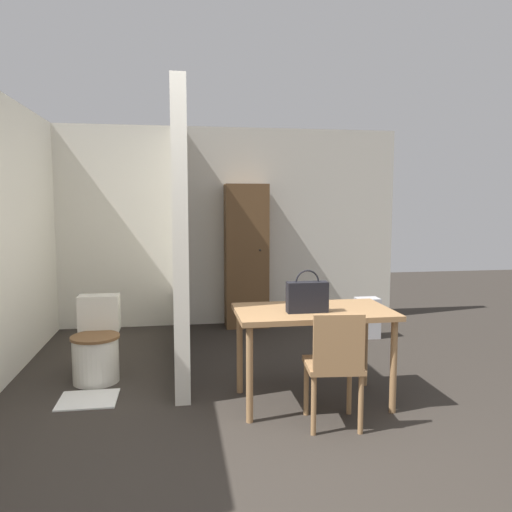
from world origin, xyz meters
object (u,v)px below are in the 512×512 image
(dining_table, at_px, (313,320))
(toilet, at_px, (97,347))
(wooden_cabinet, at_px, (246,256))
(wooden_chair, at_px, (335,364))
(handbag, at_px, (307,296))
(space_heater, at_px, (367,318))

(dining_table, relative_size, toilet, 1.66)
(toilet, relative_size, wooden_cabinet, 0.40)
(wooden_chair, bearing_deg, dining_table, 99.21)
(handbag, distance_m, space_heater, 2.28)
(dining_table, bearing_deg, space_heater, 56.91)
(wooden_chair, relative_size, wooden_cabinet, 0.46)
(wooden_chair, height_order, handbag, handbag)
(toilet, distance_m, handbag, 1.98)
(handbag, bearing_deg, wooden_cabinet, 92.28)
(space_heater, bearing_deg, wooden_chair, -116.65)
(dining_table, height_order, handbag, handbag)
(dining_table, bearing_deg, wooden_chair, -86.56)
(wooden_chair, bearing_deg, wooden_cabinet, 99.75)
(toilet, bearing_deg, wooden_cabinet, 47.21)
(wooden_cabinet, bearing_deg, wooden_chair, -86.01)
(handbag, xyz_separation_m, wooden_cabinet, (-0.10, 2.58, 0.03))
(wooden_chair, xyz_separation_m, toilet, (-1.77, 1.26, -0.16))
(wooden_chair, relative_size, space_heater, 1.78)
(wooden_chair, xyz_separation_m, space_heater, (1.10, 2.20, -0.23))
(handbag, height_order, wooden_cabinet, wooden_cabinet)
(dining_table, height_order, toilet, dining_table)
(toilet, bearing_deg, wooden_chair, -35.30)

